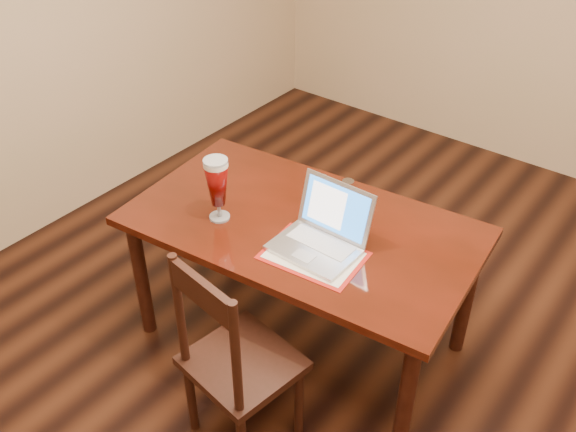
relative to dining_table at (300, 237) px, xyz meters
The scene contains 4 objects.
ground 0.76m from the dining_table, ahead, with size 5.00×5.00×0.00m, color black.
room_shell 1.15m from the dining_table, ahead, with size 4.51×5.01×2.71m.
dining_table is the anchor object (origin of this frame).
dining_chair 0.67m from the dining_table, 77.17° to the right, with size 0.48×0.46×1.00m.
Camera 1 is at (1.04, -1.88, 2.48)m, focal length 40.00 mm.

